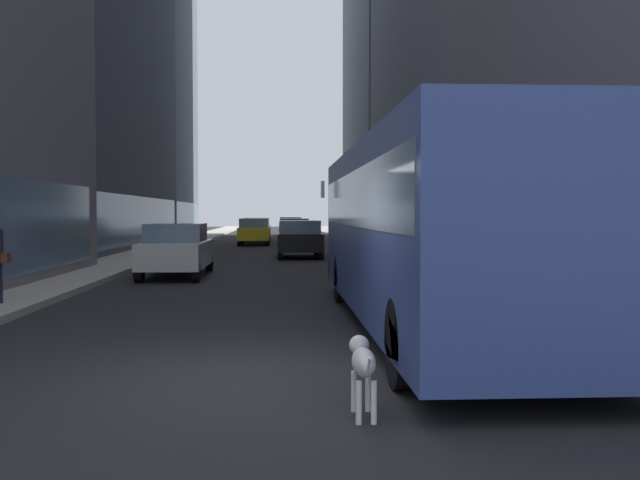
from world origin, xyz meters
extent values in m
plane|color=#232326|center=(0.00, 35.00, 0.00)|extent=(120.00, 120.00, 0.00)
cube|color=#ADA89E|center=(-5.70, 35.00, 0.07)|extent=(2.40, 110.00, 0.15)
cube|color=#9E9991|center=(5.70, 35.00, 0.07)|extent=(2.40, 110.00, 0.15)
cube|color=slate|center=(-6.88, 30.51, 1.60)|extent=(0.08, 21.11, 2.40)
cube|color=slate|center=(-11.90, 50.62, 16.64)|extent=(9.58, 14.94, 33.29)
cube|color=slate|center=(-7.13, 50.62, 1.60)|extent=(0.08, 13.45, 2.40)
cube|color=slate|center=(6.17, 6.37, 1.60)|extent=(0.08, 18.66, 2.40)
cube|color=slate|center=(6.32, 27.75, 1.60)|extent=(0.08, 18.62, 2.40)
cube|color=slate|center=(11.90, 48.65, 17.86)|extent=(11.24, 19.35, 35.72)
cube|color=slate|center=(6.30, 48.65, 1.60)|extent=(0.08, 17.41, 2.40)
cube|color=#33478C|center=(2.80, 3.46, 1.67)|extent=(2.55, 11.50, 2.75)
cube|color=slate|center=(2.80, 3.46, 2.17)|extent=(2.57, 11.04, 0.90)
cube|color=black|center=(2.80, 9.16, 0.55)|extent=(2.55, 0.16, 0.44)
cylinder|color=black|center=(1.67, 7.01, 0.50)|extent=(0.30, 1.00, 1.00)
cylinder|color=black|center=(3.92, 7.01, 0.50)|extent=(0.30, 1.00, 1.00)
cylinder|color=black|center=(1.67, -0.69, 0.50)|extent=(0.30, 1.00, 1.00)
cylinder|color=black|center=(3.92, -0.69, 0.50)|extent=(0.30, 1.00, 1.00)
cube|color=silver|center=(1.34, 8.61, 2.50)|extent=(0.08, 0.24, 0.40)
cube|color=black|center=(1.20, 22.78, 0.70)|extent=(1.90, 4.38, 0.75)
cube|color=slate|center=(1.20, 22.56, 1.35)|extent=(1.75, 1.97, 0.55)
cylinder|color=black|center=(0.36, 24.55, 0.32)|extent=(0.22, 0.64, 0.64)
cylinder|color=black|center=(2.04, 24.55, 0.32)|extent=(0.22, 0.64, 0.64)
cylinder|color=black|center=(0.36, 21.00, 0.32)|extent=(0.22, 0.64, 0.64)
cylinder|color=black|center=(2.04, 21.00, 0.32)|extent=(0.22, 0.64, 0.64)
cube|color=#4C6BB7|center=(-1.20, 40.26, 0.70)|extent=(1.84, 4.45, 0.75)
cube|color=slate|center=(-1.20, 40.03, 1.35)|extent=(1.70, 2.00, 0.55)
cylinder|color=black|center=(-2.01, 42.07, 0.32)|extent=(0.22, 0.64, 0.64)
cylinder|color=black|center=(-0.39, 42.07, 0.32)|extent=(0.22, 0.64, 0.64)
cylinder|color=black|center=(-2.01, 38.45, 0.32)|extent=(0.22, 0.64, 0.64)
cylinder|color=black|center=(-0.39, 38.45, 0.32)|extent=(0.22, 0.64, 0.64)
cube|color=silver|center=(-2.80, 13.61, 0.70)|extent=(1.79, 4.75, 0.75)
cube|color=slate|center=(-2.80, 13.37, 1.35)|extent=(1.65, 2.14, 0.55)
cylinder|color=black|center=(-3.59, 15.57, 0.32)|extent=(0.22, 0.64, 0.64)
cylinder|color=black|center=(-2.01, 15.57, 0.32)|extent=(0.22, 0.64, 0.64)
cylinder|color=black|center=(-3.59, 11.65, 0.32)|extent=(0.22, 0.64, 0.64)
cylinder|color=black|center=(-2.01, 11.65, 0.32)|extent=(0.22, 0.64, 0.64)
cube|color=yellow|center=(-1.20, 35.17, 0.70)|extent=(1.87, 3.95, 0.75)
cube|color=slate|center=(-1.20, 34.97, 1.35)|extent=(1.72, 1.78, 0.55)
cylinder|color=black|center=(-2.02, 36.72, 0.32)|extent=(0.22, 0.64, 0.64)
cylinder|color=black|center=(-0.38, 36.72, 0.32)|extent=(0.22, 0.64, 0.64)
cylinder|color=black|center=(-2.02, 33.61, 0.32)|extent=(0.22, 0.64, 0.64)
cylinder|color=black|center=(-0.38, 33.61, 0.32)|extent=(0.22, 0.64, 0.64)
cube|color=red|center=(1.20, 33.85, 0.70)|extent=(1.80, 4.29, 0.75)
cube|color=slate|center=(1.20, 33.64, 1.35)|extent=(1.65, 1.93, 0.55)
cylinder|color=black|center=(0.41, 35.58, 0.32)|extent=(0.22, 0.64, 0.64)
cylinder|color=black|center=(1.99, 35.58, 0.32)|extent=(0.22, 0.64, 0.64)
cylinder|color=black|center=(0.41, 32.12, 0.32)|extent=(0.22, 0.64, 0.64)
cylinder|color=black|center=(1.99, 32.12, 0.32)|extent=(0.22, 0.64, 0.64)
cube|color=#B7BABF|center=(1.20, 47.49, 0.70)|extent=(1.76, 4.50, 0.75)
cube|color=slate|center=(1.20, 47.26, 1.35)|extent=(1.62, 2.03, 0.55)
cylinder|color=black|center=(0.43, 49.33, 0.32)|extent=(0.22, 0.64, 0.64)
cylinder|color=black|center=(1.97, 49.33, 0.32)|extent=(0.22, 0.64, 0.64)
cylinder|color=black|center=(0.43, 45.65, 0.32)|extent=(0.22, 0.64, 0.64)
cylinder|color=black|center=(1.97, 45.65, 0.32)|extent=(0.22, 0.64, 0.64)
ellipsoid|color=white|center=(1.10, -1.76, 0.53)|extent=(0.22, 0.60, 0.26)
sphere|color=white|center=(1.10, -1.38, 0.62)|extent=(0.20, 0.20, 0.20)
sphere|color=black|center=(1.04, -1.36, 0.64)|extent=(0.07, 0.07, 0.07)
sphere|color=black|center=(1.16, -1.36, 0.64)|extent=(0.07, 0.07, 0.07)
cylinder|color=white|center=(1.10, -2.16, 0.58)|extent=(0.03, 0.16, 0.19)
cylinder|color=white|center=(1.03, -1.55, 0.20)|extent=(0.06, 0.06, 0.40)
cylinder|color=white|center=(1.17, -1.55, 0.20)|extent=(0.06, 0.06, 0.40)
cylinder|color=white|center=(1.03, -1.97, 0.20)|extent=(0.06, 0.06, 0.40)
cylinder|color=white|center=(1.17, -1.97, 0.20)|extent=(0.06, 0.06, 0.40)
sphere|color=black|center=(1.15, -1.66, 0.57)|extent=(0.04, 0.04, 0.04)
sphere|color=black|center=(1.04, -1.84, 0.55)|extent=(0.04, 0.04, 0.04)
sphere|color=black|center=(1.12, -1.94, 0.59)|extent=(0.04, 0.04, 0.04)
cube|color=#59331E|center=(-5.10, 6.03, 1.05)|extent=(0.12, 0.24, 0.20)
camera|label=1|loc=(0.30, -8.41, 1.93)|focal=40.12mm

